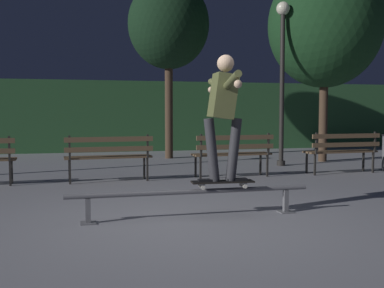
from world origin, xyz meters
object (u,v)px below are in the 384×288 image
(skateboarder, at_px, (223,107))
(park_bench_rightmost, at_px, (343,148))
(park_bench_left_center, at_px, (109,153))
(park_bench_right_center, at_px, (233,151))
(grind_rail, at_px, (192,195))
(tree_behind_benches, at_px, (169,25))
(lamp_post_right, at_px, (282,62))
(tree_far_right, at_px, (325,25))
(skateboard, at_px, (223,182))

(skateboarder, relative_size, park_bench_rightmost, 0.96)
(skateboarder, distance_m, park_bench_rightmost, 4.89)
(park_bench_left_center, bearing_deg, park_bench_right_center, 0.00)
(grind_rail, bearing_deg, park_bench_rightmost, 38.06)
(park_bench_left_center, height_order, park_bench_rightmost, same)
(tree_behind_benches, distance_m, lamp_post_right, 3.54)
(park_bench_rightmost, distance_m, lamp_post_right, 2.62)
(park_bench_left_center, distance_m, lamp_post_right, 4.91)
(park_bench_right_center, bearing_deg, tree_behind_benches, 97.13)
(grind_rail, bearing_deg, tree_behind_benches, 81.25)
(tree_far_right, bearing_deg, skateboarder, -129.48)
(skateboarder, height_order, tree_far_right, tree_far_right)
(park_bench_rightmost, relative_size, tree_behind_benches, 0.33)
(skateboarder, relative_size, lamp_post_right, 0.40)
(tree_far_right, relative_size, tree_behind_benches, 1.04)
(skateboard, bearing_deg, tree_behind_benches, 84.31)
(grind_rail, xyz_separation_m, park_bench_right_center, (1.62, 3.16, 0.26))
(tree_behind_benches, bearing_deg, park_bench_right_center, -82.87)
(tree_far_right, bearing_deg, park_bench_left_center, -158.17)
(skateboarder, bearing_deg, skateboard, 176.48)
(park_bench_right_center, xyz_separation_m, lamp_post_right, (1.78, 1.64, 1.94))
(skateboard, distance_m, lamp_post_right, 6.03)
(skateboard, xyz_separation_m, tree_far_right, (4.48, 5.44, 3.10))
(park_bench_left_center, distance_m, tree_far_right, 6.81)
(skateboard, relative_size, tree_behind_benches, 0.16)
(lamp_post_right, bearing_deg, park_bench_rightmost, -68.72)
(park_bench_left_center, bearing_deg, tree_far_right, 21.83)
(park_bench_left_center, xyz_separation_m, park_bench_right_center, (2.42, 0.00, 0.00))
(park_bench_rightmost, height_order, tree_far_right, tree_far_right)
(lamp_post_right, bearing_deg, park_bench_right_center, -137.42)
(skateboard, bearing_deg, park_bench_right_center, 68.83)
(park_bench_left_center, xyz_separation_m, park_bench_rightmost, (4.84, 0.00, 0.00))
(tree_far_right, xyz_separation_m, tree_behind_benches, (-3.76, 1.78, 0.16))
(skateboard, height_order, park_bench_right_center, park_bench_right_center)
(tree_behind_benches, bearing_deg, skateboard, -95.69)
(park_bench_right_center, height_order, park_bench_rightmost, same)
(lamp_post_right, bearing_deg, skateboarder, -122.05)
(skateboard, height_order, skateboarder, skateboarder)
(skateboarder, height_order, tree_behind_benches, tree_behind_benches)
(park_bench_left_center, relative_size, park_bench_rightmost, 1.00)
(park_bench_left_center, relative_size, lamp_post_right, 0.41)
(park_bench_rightmost, relative_size, lamp_post_right, 0.41)
(park_bench_right_center, relative_size, lamp_post_right, 0.41)
(grind_rail, xyz_separation_m, lamp_post_right, (3.40, 4.80, 2.20))
(skateboarder, distance_m, tree_far_right, 7.37)
(lamp_post_right, bearing_deg, grind_rail, -125.31)
(grind_rail, bearing_deg, lamp_post_right, 54.69)
(skateboard, relative_size, park_bench_left_center, 0.49)
(skateboarder, relative_size, park_bench_left_center, 0.96)
(grind_rail, xyz_separation_m, skateboard, (0.39, 0.00, 0.15))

